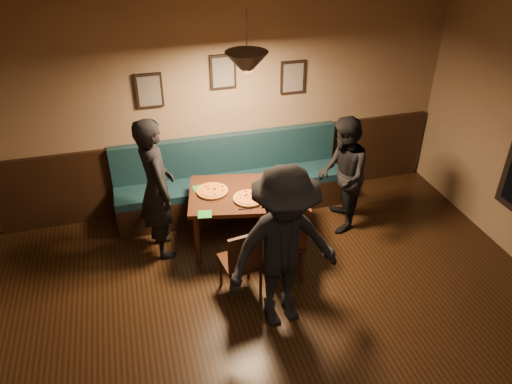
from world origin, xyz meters
TOP-DOWN VIEW (x-y plane):
  - ceiling at (0.00, 0.00)m, footprint 7.00×7.00m
  - wall_back at (0.00, 3.50)m, footprint 6.00×0.00m
  - wainscot at (0.00, 3.47)m, footprint 5.88×0.06m
  - booth_bench at (0.00, 3.20)m, footprint 3.00×0.60m
  - picture_left at (-0.90, 3.47)m, footprint 0.32×0.04m
  - picture_center at (0.00, 3.47)m, footprint 0.32×0.04m
  - picture_right at (0.90, 3.47)m, footprint 0.32×0.04m
  - pendant_lamp at (0.04, 2.45)m, footprint 0.44×0.44m
  - dining_table at (0.04, 2.45)m, footprint 1.51×1.13m
  - chair_near_left at (-0.26, 1.64)m, footprint 0.44×0.44m
  - chair_near_right at (0.33, 1.83)m, footprint 0.58×0.58m
  - diner_left at (-0.99, 2.60)m, footprint 0.51×0.69m
  - diner_right at (1.25, 2.49)m, footprint 0.76×0.86m
  - diner_front at (0.05, 1.16)m, footprint 1.21×0.80m
  - pizza_a at (-0.36, 2.56)m, footprint 0.43×0.43m
  - pizza_b at (0.00, 2.30)m, footprint 0.45×0.45m
  - pizza_c at (0.44, 2.59)m, footprint 0.42×0.42m
  - soda_glass at (0.59, 2.13)m, footprint 0.08×0.08m
  - tabasco_bottle at (0.56, 2.35)m, footprint 0.03×0.03m
  - napkin_a at (-0.50, 2.69)m, footprint 0.16×0.16m
  - napkin_b at (-0.53, 2.14)m, footprint 0.17×0.17m
  - cutlery_set at (-0.02, 2.12)m, footprint 0.19×0.04m

SIDE VIEW (x-z plane):
  - dining_table at x=0.04m, z-range 0.00..0.73m
  - chair_near_left at x=-0.26m, z-range 0.00..0.87m
  - wainscot at x=0.00m, z-range 0.00..1.00m
  - booth_bench at x=0.00m, z-range 0.00..1.00m
  - chair_near_right at x=0.33m, z-range 0.00..1.00m
  - cutlery_set at x=-0.02m, z-range 0.73..0.73m
  - napkin_a at x=-0.50m, z-range 0.73..0.74m
  - napkin_b at x=-0.53m, z-range 0.73..0.74m
  - diner_right at x=1.25m, z-range 0.00..1.50m
  - pizza_b at x=0.00m, z-range 0.73..0.77m
  - pizza_c at x=0.44m, z-range 0.73..0.77m
  - pizza_a at x=-0.36m, z-range 0.73..0.77m
  - tabasco_bottle at x=0.56m, z-range 0.73..0.84m
  - soda_glass at x=0.59m, z-range 0.73..0.88m
  - diner_left at x=-0.99m, z-range 0.00..1.72m
  - diner_front at x=0.05m, z-range 0.00..1.75m
  - wall_back at x=0.00m, z-range -1.60..4.40m
  - picture_left at x=-0.90m, z-range 1.49..1.91m
  - picture_right at x=0.90m, z-range 1.49..1.91m
  - picture_center at x=0.00m, z-range 1.64..2.06m
  - pendant_lamp at x=0.04m, z-range 2.12..2.38m
  - ceiling at x=0.00m, z-range 2.80..2.80m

